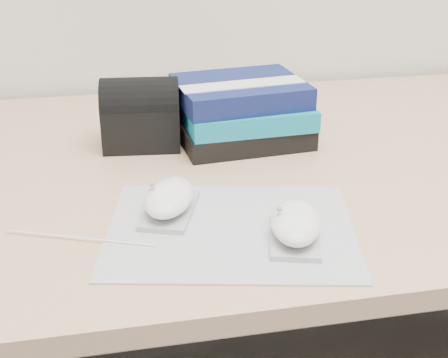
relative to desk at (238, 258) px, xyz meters
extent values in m
cube|color=tan|center=(0.00, -0.06, 0.22)|extent=(1.60, 0.80, 0.03)
cube|color=tan|center=(0.00, 0.32, -0.15)|extent=(1.52, 0.03, 0.35)
cube|color=#96959D|center=(-0.08, -0.29, 0.24)|extent=(0.37, 0.31, 0.00)
cube|color=#ABAAAD|center=(-0.15, -0.23, 0.24)|extent=(0.10, 0.13, 0.01)
ellipsoid|color=white|center=(-0.15, -0.23, 0.26)|extent=(0.10, 0.13, 0.03)
ellipsoid|color=#97979A|center=(-0.17, -0.23, 0.28)|extent=(0.01, 0.01, 0.01)
cube|color=#AFAEB1|center=(0.00, -0.33, 0.24)|extent=(0.09, 0.13, 0.01)
ellipsoid|color=white|center=(0.00, -0.33, 0.26)|extent=(0.09, 0.13, 0.03)
ellipsoid|color=#9B9B9D|center=(-0.02, -0.33, 0.28)|extent=(0.01, 0.01, 0.01)
cylinder|color=white|center=(-0.27, -0.28, 0.24)|extent=(0.19, 0.08, 0.00)
cube|color=black|center=(0.01, 0.02, 0.25)|extent=(0.23, 0.19, 0.04)
cube|color=#0F83A3|center=(0.01, 0.02, 0.29)|extent=(0.22, 0.18, 0.03)
cube|color=#111B50|center=(0.01, 0.02, 0.32)|extent=(0.23, 0.19, 0.04)
cube|color=white|center=(0.01, 0.00, 0.34)|extent=(0.22, 0.07, 0.00)
cube|color=black|center=(-0.17, 0.03, 0.27)|extent=(0.14, 0.10, 0.07)
cylinder|color=black|center=(-0.17, 0.03, 0.31)|extent=(0.14, 0.10, 0.09)
camera|label=1|loc=(-0.22, -0.99, 0.65)|focal=50.00mm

